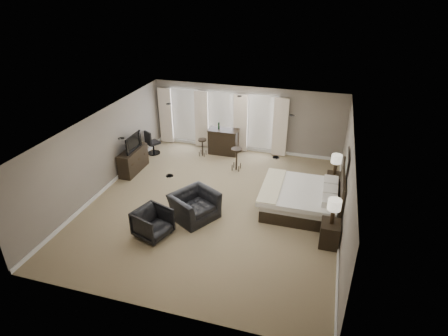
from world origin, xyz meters
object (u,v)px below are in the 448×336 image
(dresser, at_px, (133,160))
(tv, at_px, (132,148))
(armchair_near, at_px, (194,202))
(bar_stool_right, at_px, (236,159))
(armchair_far, at_px, (153,222))
(bar_stool_left, at_px, (202,147))
(bar_counter, at_px, (223,141))
(bed, at_px, (302,189))
(lamp_near, at_px, (333,212))
(nightstand_far, at_px, (333,182))
(lamp_far, at_px, (336,165))
(desk_chair, at_px, (153,142))
(nightstand_near, at_px, (330,234))

(dresser, relative_size, tv, 1.42)
(armchair_near, distance_m, bar_stool_right, 3.28)
(armchair_far, relative_size, bar_stool_left, 1.27)
(bar_counter, bearing_deg, bed, -43.58)
(lamp_near, xyz_separation_m, armchair_near, (-3.80, 0.16, -0.48))
(armchair_far, xyz_separation_m, bar_stool_right, (1.19, 4.37, -0.02))
(bed, relative_size, armchair_far, 2.57)
(nightstand_far, distance_m, lamp_near, 2.99)
(lamp_near, height_order, armchair_near, lamp_near)
(bed, xyz_separation_m, bar_stool_right, (-2.51, 1.97, -0.30))
(lamp_far, height_order, desk_chair, lamp_far)
(armchair_far, bearing_deg, bed, -38.37)
(bed, relative_size, nightstand_near, 3.39)
(armchair_near, distance_m, bar_counter, 4.50)
(nightstand_near, distance_m, bar_counter, 6.29)
(bar_counter, relative_size, bar_stool_right, 1.39)
(armchair_near, bearing_deg, tv, 86.21)
(bed, relative_size, tv, 2.23)
(tv, bearing_deg, dresser, 0.00)
(dresser, bearing_deg, armchair_near, -34.37)
(bar_counter, distance_m, bar_stool_left, 0.86)
(bed, xyz_separation_m, lamp_far, (0.89, 1.45, 0.21))
(dresser, bearing_deg, lamp_far, 5.01)
(bed, relative_size, nightstand_far, 3.85)
(dresser, bearing_deg, tv, 0.00)
(nightstand_far, xyz_separation_m, armchair_far, (-4.59, -3.85, 0.15))
(lamp_near, bearing_deg, armchair_far, -168.32)
(lamp_near, relative_size, dresser, 0.49)
(nightstand_far, bearing_deg, dresser, -174.99)
(dresser, distance_m, armchair_far, 3.99)
(lamp_far, distance_m, tv, 6.95)
(lamp_near, xyz_separation_m, tv, (-6.92, 2.29, -0.12))
(nightstand_far, distance_m, lamp_far, 0.64)
(tv, distance_m, bar_stool_left, 2.79)
(bar_counter, xyz_separation_m, bar_stool_left, (-0.72, -0.44, -0.16))
(bar_stool_left, height_order, bar_stool_right, bar_stool_right)
(bed, distance_m, lamp_far, 1.71)
(nightstand_far, height_order, tv, tv)
(lamp_near, relative_size, lamp_far, 1.02)
(bed, bearing_deg, dresser, 172.04)
(bed, height_order, nightstand_near, bed)
(lamp_far, bearing_deg, desk_chair, 172.21)
(bed, height_order, dresser, bed)
(nightstand_near, relative_size, bar_stool_right, 0.79)
(bed, distance_m, bar_counter, 4.63)
(tv, relative_size, bar_counter, 0.87)
(lamp_near, bearing_deg, bar_stool_right, 134.83)
(bar_counter, relative_size, desk_chair, 1.19)
(lamp_near, distance_m, armchair_near, 3.84)
(dresser, height_order, bar_stool_right, bar_stool_right)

